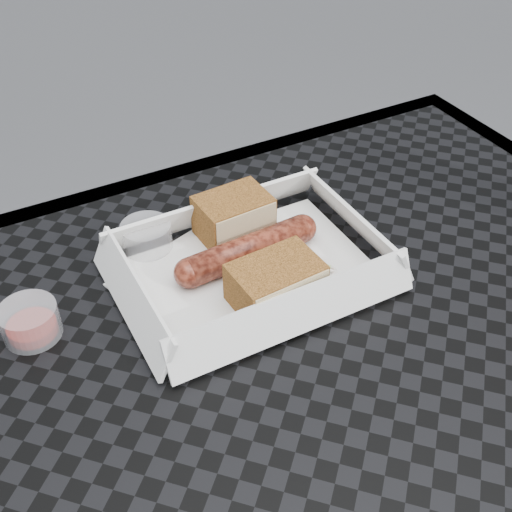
{
  "coord_description": "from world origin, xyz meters",
  "views": [
    {
      "loc": [
        -0.22,
        -0.22,
        1.16
      ],
      "look_at": [
        -0.01,
        0.18,
        0.78
      ],
      "focal_mm": 45.0,
      "sensor_mm": 36.0,
      "label": 1
    }
  ],
  "objects": [
    {
      "name": "patio_table",
      "position": [
        0.0,
        0.0,
        0.67
      ],
      "size": [
        0.8,
        0.8,
        0.74
      ],
      "color": "black",
      "rests_on": "ground"
    },
    {
      "name": "bratwurst",
      "position": [
        -0.0,
        0.2,
        0.76
      ],
      "size": [
        0.16,
        0.04,
        0.03
      ],
      "rotation": [
        0.0,
        0.0,
        0.06
      ],
      "color": "maroon",
      "rests_on": "food_tray"
    },
    {
      "name": "napkin",
      "position": [
        -0.06,
        0.2,
        0.75
      ],
      "size": [
        0.15,
        0.15,
        0.0
      ],
      "primitive_type": "cube",
      "rotation": [
        0.0,
        0.0,
        0.32
      ],
      "color": "white",
      "rests_on": "patio_table"
    },
    {
      "name": "food_tray",
      "position": [
        -0.01,
        0.19,
        0.75
      ],
      "size": [
        0.22,
        0.15,
        0.0
      ],
      "primitive_type": "cube",
      "color": "white",
      "rests_on": "patio_table"
    },
    {
      "name": "condiment_cup_empty",
      "position": [
        -0.08,
        0.27,
        0.76
      ],
      "size": [
        0.05,
        0.05,
        0.03
      ],
      "primitive_type": "cylinder",
      "color": "silver",
      "rests_on": "patio_table"
    },
    {
      "name": "condiment_cup_sauce",
      "position": [
        -0.21,
        0.21,
        0.76
      ],
      "size": [
        0.05,
        0.05,
        0.03
      ],
      "primitive_type": "cylinder",
      "color": "maroon",
      "rests_on": "patio_table"
    },
    {
      "name": "bread_near",
      "position": [
        0.0,
        0.25,
        0.77
      ],
      "size": [
        0.07,
        0.05,
        0.04
      ],
      "primitive_type": "cube",
      "rotation": [
        0.0,
        0.0,
        0.06
      ],
      "color": "brown",
      "rests_on": "food_tray"
    },
    {
      "name": "bread_far",
      "position": [
        -0.01,
        0.14,
        0.77
      ],
      "size": [
        0.08,
        0.06,
        0.04
      ],
      "primitive_type": "cube",
      "rotation": [
        0.0,
        0.0,
        0.06
      ],
      "color": "brown",
      "rests_on": "food_tray"
    },
    {
      "name": "veg_garnish",
      "position": [
        0.05,
        0.15,
        0.75
      ],
      "size": [
        0.03,
        0.03,
        0.0
      ],
      "color": "red",
      "rests_on": "food_tray"
    }
  ]
}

